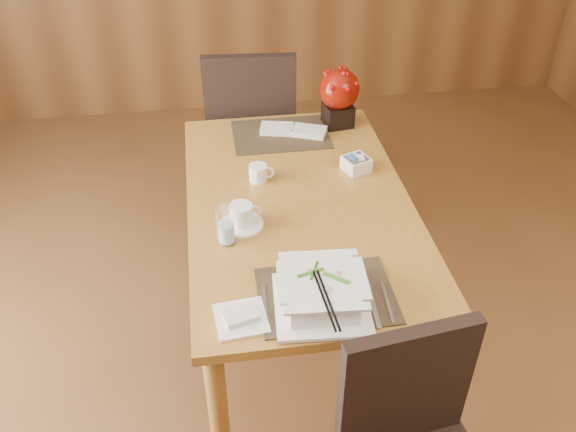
{
  "coord_description": "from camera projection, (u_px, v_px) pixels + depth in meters",
  "views": [
    {
      "loc": [
        -0.34,
        -1.38,
        2.18
      ],
      "look_at": [
        -0.08,
        0.35,
        0.87
      ],
      "focal_mm": 38.0,
      "sensor_mm": 36.0,
      "label": 1
    }
  ],
  "objects": [
    {
      "name": "sugar_caddy",
      "position": [
        356.0,
        164.0,
        2.63
      ],
      "size": [
        0.13,
        0.13,
        0.06
      ],
      "primitive_type": "cube",
      "rotation": [
        0.0,
        0.0,
        0.36
      ],
      "color": "white",
      "rests_on": "dining_table"
    },
    {
      "name": "bread_plate",
      "position": [
        241.0,
        319.0,
        1.93
      ],
      "size": [
        0.18,
        0.18,
        0.01
      ],
      "primitive_type": "cube",
      "rotation": [
        0.0,
        0.0,
        0.09
      ],
      "color": "white",
      "rests_on": "dining_table"
    },
    {
      "name": "far_chair",
      "position": [
        251.0,
        127.0,
        3.3
      ],
      "size": [
        0.52,
        0.52,
        1.04
      ],
      "rotation": [
        0.0,
        0.0,
        3.06
      ],
      "color": "black",
      "rests_on": "ground"
    },
    {
      "name": "placemat_far",
      "position": [
        281.0,
        134.0,
        2.89
      ],
      "size": [
        0.45,
        0.33,
        0.01
      ],
      "primitive_type": "cube",
      "color": "black",
      "rests_on": "dining_table"
    },
    {
      "name": "water_glass",
      "position": [
        226.0,
        226.0,
        2.2
      ],
      "size": [
        0.09,
        0.09,
        0.15
      ],
      "primitive_type": "cylinder",
      "rotation": [
        0.0,
        0.0,
        -0.41
      ],
      "color": "silver",
      "rests_on": "dining_table"
    },
    {
      "name": "coffee_cup",
      "position": [
        241.0,
        217.0,
        2.31
      ],
      "size": [
        0.17,
        0.17,
        0.09
      ],
      "rotation": [
        0.0,
        0.0,
        0.11
      ],
      "color": "white",
      "rests_on": "dining_table"
    },
    {
      "name": "placemat_near",
      "position": [
        326.0,
        295.0,
        2.02
      ],
      "size": [
        0.45,
        0.33,
        0.01
      ],
      "primitive_type": "cube",
      "color": "black",
      "rests_on": "dining_table"
    },
    {
      "name": "soup_setting",
      "position": [
        322.0,
        293.0,
        1.95
      ],
      "size": [
        0.33,
        0.33,
        0.12
      ],
      "rotation": [
        0.0,
        0.0,
        -0.07
      ],
      "color": "white",
      "rests_on": "dining_table"
    },
    {
      "name": "creamer_jug",
      "position": [
        258.0,
        173.0,
        2.56
      ],
      "size": [
        0.12,
        0.12,
        0.07
      ],
      "primitive_type": null,
      "rotation": [
        0.0,
        0.0,
        -0.2
      ],
      "color": "white",
      "rests_on": "dining_table"
    },
    {
      "name": "berry_decor",
      "position": [
        339.0,
        94.0,
        2.88
      ],
      "size": [
        0.19,
        0.19,
        0.28
      ],
      "rotation": [
        0.0,
        0.0,
        0.15
      ],
      "color": "black",
      "rests_on": "dining_table"
    },
    {
      "name": "dining_table",
      "position": [
        299.0,
        220.0,
        2.52
      ],
      "size": [
        0.9,
        1.5,
        0.75
      ],
      "color": "#A9762F",
      "rests_on": "ground"
    },
    {
      "name": "napkins_far",
      "position": [
        295.0,
        130.0,
        2.89
      ],
      "size": [
        0.33,
        0.2,
        0.03
      ],
      "primitive_type": null,
      "rotation": [
        0.0,
        0.0,
        -0.32
      ],
      "color": "silver",
      "rests_on": "dining_table"
    }
  ]
}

